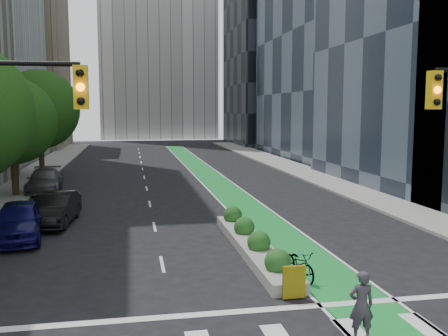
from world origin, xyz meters
name	(u,v)px	position (x,y,z in m)	size (l,w,h in m)	color
ground	(272,328)	(0.00, 0.00, 0.00)	(160.00, 160.00, 0.00)	black
sidewalk_left	(14,189)	(-11.80, 25.00, 0.07)	(3.60, 90.00, 0.15)	gray
sidewalk_right	(328,180)	(11.80, 25.00, 0.07)	(3.60, 90.00, 0.15)	gray
bike_lane_paint	(209,176)	(3.00, 30.00, 0.01)	(2.20, 70.00, 0.01)	#188731
building_tan_far	(14,59)	(-20.00, 66.00, 13.00)	(14.00, 16.00, 26.00)	tan
building_dark_end	(275,58)	(20.00, 68.00, 14.00)	(14.00, 18.00, 28.00)	black
tree_midfar	(12,121)	(-11.00, 22.00, 4.95)	(5.60, 5.60, 7.76)	black
tree_far	(40,109)	(-11.00, 32.00, 5.69)	(6.60, 6.60, 9.00)	black
median_planter	(252,242)	(1.20, 7.04, 0.37)	(1.20, 10.26, 1.10)	gray
bicycle	(300,264)	(2.00, 3.60, 0.52)	(0.68, 1.96, 1.03)	gray
cyclist	(361,305)	(2.00, -1.02, 0.89)	(0.65, 0.42, 1.77)	#35303A
parked_car_left_near	(18,221)	(-8.47, 10.65, 0.85)	(2.02, 5.02, 1.71)	#0F0D53
parked_car_left_mid	(55,209)	(-7.34, 13.46, 0.80)	(1.69, 4.85, 1.60)	black
parked_car_left_far	(45,181)	(-9.50, 23.88, 0.79)	(2.21, 5.43, 1.58)	#4F5154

